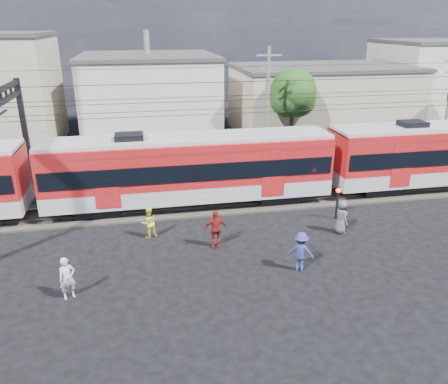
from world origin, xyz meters
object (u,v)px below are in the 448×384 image
at_px(commuter_train, 193,167).
at_px(pedestrian_a, 67,278).
at_px(crossing_signal, 338,197).
at_px(pedestrian_c, 301,252).

xyz_separation_m(commuter_train, pedestrian_a, (-5.94, -8.08, -1.54)).
bearing_deg(pedestrian_a, crossing_signal, -5.31).
height_order(pedestrian_a, crossing_signal, crossing_signal).
distance_m(commuter_train, pedestrian_a, 10.14).
bearing_deg(pedestrian_a, commuter_train, 28.38).
relative_size(commuter_train, pedestrian_c, 28.19).
bearing_deg(pedestrian_c, crossing_signal, -106.54).
bearing_deg(crossing_signal, pedestrian_a, -160.00).
height_order(pedestrian_a, pedestrian_c, pedestrian_c).
distance_m(pedestrian_a, crossing_signal, 14.16).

